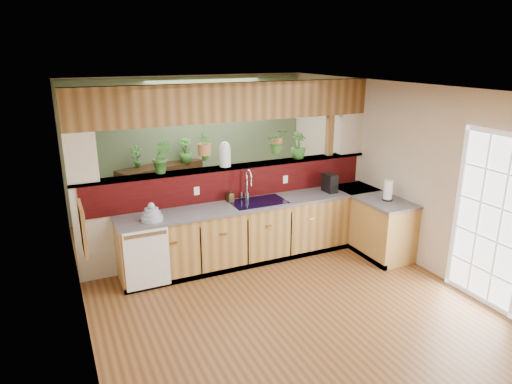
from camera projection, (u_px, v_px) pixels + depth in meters
name	position (u px, v px, depth m)	size (l,w,h in m)	color
ground	(272.00, 290.00, 6.04)	(4.60, 7.00, 0.01)	brown
ceiling	(275.00, 90.00, 5.27)	(4.60, 7.00, 0.01)	brown
wall_back	(190.00, 145.00, 8.69)	(4.60, 0.02, 2.60)	beige
wall_left	(76.00, 225.00, 4.73)	(0.02, 7.00, 2.60)	beige
wall_right	(415.00, 176.00, 6.58)	(0.02, 7.00, 2.60)	beige
pass_through_partition	(235.00, 178.00, 6.87)	(4.60, 0.21, 2.60)	beige
pass_through_ledge	(233.00, 167.00, 6.80)	(4.60, 0.21, 0.04)	brown
header_beam	(231.00, 102.00, 6.52)	(4.60, 0.15, 0.55)	brown
sage_backwall	(191.00, 146.00, 8.67)	(4.55, 0.02, 2.55)	#4F6746
countertop	(296.00, 226.00, 7.00)	(4.14, 1.52, 0.90)	olive
dishwasher	(147.00, 259.00, 5.89)	(0.58, 0.03, 0.82)	white
navy_sink	(258.00, 207.00, 6.74)	(0.82, 0.50, 0.18)	black
french_door	(489.00, 222.00, 5.51)	(0.06, 1.02, 2.16)	white
framed_print	(83.00, 229.00, 3.98)	(0.04, 0.35, 0.45)	olive
faucet	(248.00, 183.00, 6.74)	(0.20, 0.21, 0.47)	#B7B7B2
dish_stack	(152.00, 215.00, 5.96)	(0.28, 0.28, 0.25)	#91A0BB
soap_dispenser	(230.00, 195.00, 6.69)	(0.09, 0.09, 0.20)	#382514
coffee_maker	(330.00, 184.00, 7.15)	(0.15, 0.26, 0.29)	black
paper_towel	(388.00, 191.00, 6.74)	(0.15, 0.15, 0.33)	black
glass_jar	(225.00, 154.00, 6.69)	(0.17, 0.17, 0.37)	silver
ledge_plant_left	(161.00, 157.00, 6.30)	(0.26, 0.21, 0.47)	#295E20
ledge_plant_right	(298.00, 145.00, 7.18)	(0.23, 0.23, 0.42)	#295E20
hanging_plant_a	(204.00, 138.00, 6.49)	(0.24, 0.19, 0.53)	brown
hanging_plant_b	(277.00, 131.00, 6.96)	(0.37, 0.33, 0.47)	brown
shelving_console	(162.00, 193.00, 8.44)	(1.62, 0.43, 1.08)	black
shelf_plant_a	(136.00, 157.00, 8.06)	(0.21, 0.14, 0.39)	#295E20
shelf_plant_b	(185.00, 150.00, 8.41)	(0.26, 0.26, 0.46)	#295E20
floor_plant	(261.00, 204.00, 8.24)	(0.68, 0.59, 0.76)	#295E20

